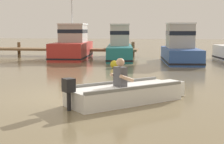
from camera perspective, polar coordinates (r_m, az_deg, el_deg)
The scene contains 7 objects.
ground_plane at distance 10.08m, azimuth -4.88°, elevation -3.80°, with size 120.00×120.00×0.00m, color #7A6B4C.
wooden_dock at distance 25.17m, azimuth -11.62°, elevation 3.83°, with size 13.95×1.57×1.05m.
rowboat_with_person at distance 8.95m, azimuth 2.55°, elevation -3.56°, with size 3.11×3.02×1.19m.
moored_boat_red at distance 22.36m, azimuth -6.76°, elevation 4.49°, with size 2.55×5.33×4.16m.
moored_boat_teal at distance 22.17m, azimuth 1.33°, elevation 4.44°, with size 2.42×6.40×2.30m.
moored_boat_blue at distance 20.11m, azimuth 11.56°, elevation 4.03°, with size 2.42×5.15×2.32m.
mooring_buoy at distance 16.76m, azimuth 0.37°, elevation 1.33°, with size 0.39×0.39×0.39m, color yellow.
Camera 1 is at (2.48, -9.57, 1.93)m, focal length 53.68 mm.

